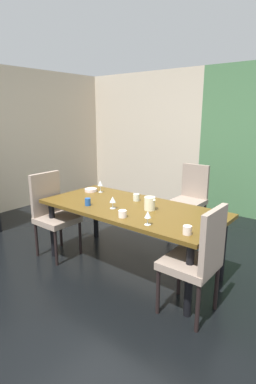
{
  "coord_description": "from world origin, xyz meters",
  "views": [
    {
      "loc": [
        2.21,
        -2.24,
        1.74
      ],
      "look_at": [
        0.1,
        0.4,
        0.85
      ],
      "focal_mm": 28.0,
      "sensor_mm": 36.0,
      "label": 1
    }
  ],
  "objects_px": {
    "cup_near_shelf": "(136,197)",
    "cup_near_window": "(88,202)",
    "chair_head_far": "(191,195)",
    "dining_table": "(131,213)",
    "wine_glass_left": "(113,200)",
    "chair_left_near": "(52,211)",
    "wine_glass_east": "(100,184)",
    "cup_center": "(123,214)",
    "serving_bowl_front": "(91,190)",
    "pitcher_west": "(150,203)",
    "cup_corner": "(187,230)",
    "chair_right_near": "(198,257)",
    "wine_glass_rear": "(148,215)"
  },
  "relations": [
    {
      "from": "cup_near_shelf",
      "to": "cup_near_window",
      "type": "bearing_deg",
      "value": -122.61
    },
    {
      "from": "chair_head_far",
      "to": "cup_near_shelf",
      "type": "relative_size",
      "value": 12.28
    },
    {
      "from": "dining_table",
      "to": "wine_glass_left",
      "type": "bearing_deg",
      "value": -120.31
    },
    {
      "from": "chair_left_near",
      "to": "wine_glass_east",
      "type": "distance_m",
      "value": 0.69
    },
    {
      "from": "cup_center",
      "to": "cup_near_shelf",
      "type": "height_order",
      "value": "cup_near_shelf"
    },
    {
      "from": "wine_glass_east",
      "to": "chair_left_near",
      "type": "bearing_deg",
      "value": -117.51
    },
    {
      "from": "chair_head_far",
      "to": "serving_bowl_front",
      "type": "distance_m",
      "value": 1.51
    },
    {
      "from": "wine_glass_east",
      "to": "pitcher_west",
      "type": "xyz_separation_m",
      "value": [
        0.92,
        -0.21,
        -0.04
      ]
    },
    {
      "from": "chair_left_near",
      "to": "cup_center",
      "type": "bearing_deg",
      "value": 89.52
    },
    {
      "from": "chair_head_far",
      "to": "wine_glass_east",
      "type": "bearing_deg",
      "value": 59.52
    },
    {
      "from": "wine_glass_left",
      "to": "pitcher_west",
      "type": "height_order",
      "value": "pitcher_west"
    },
    {
      "from": "wine_glass_left",
      "to": "serving_bowl_front",
      "type": "bearing_deg",
      "value": 152.47
    },
    {
      "from": "cup_corner",
      "to": "wine_glass_left",
      "type": "bearing_deg",
      "value": 171.58
    },
    {
      "from": "wine_glass_left",
      "to": "cup_near_shelf",
      "type": "relative_size",
      "value": 1.62
    },
    {
      "from": "serving_bowl_front",
      "to": "cup_corner",
      "type": "bearing_deg",
      "value": -17.0
    },
    {
      "from": "cup_center",
      "to": "wine_glass_east",
      "type": "bearing_deg",
      "value": 146.0
    },
    {
      "from": "cup_near_window",
      "to": "cup_center",
      "type": "height_order",
      "value": "cup_near_window"
    },
    {
      "from": "dining_table",
      "to": "cup_near_shelf",
      "type": "distance_m",
      "value": 0.26
    },
    {
      "from": "chair_head_far",
      "to": "pitcher_west",
      "type": "height_order",
      "value": "chair_head_far"
    },
    {
      "from": "wine_glass_left",
      "to": "wine_glass_east",
      "type": "bearing_deg",
      "value": 144.3
    },
    {
      "from": "chair_head_far",
      "to": "chair_right_near",
      "type": "relative_size",
      "value": 1.0
    },
    {
      "from": "chair_right_near",
      "to": "chair_left_near",
      "type": "xyz_separation_m",
      "value": [
        -1.96,
        -0.0,
        0.01
      ]
    },
    {
      "from": "chair_left_near",
      "to": "wine_glass_left",
      "type": "height_order",
      "value": "chair_left_near"
    },
    {
      "from": "cup_near_window",
      "to": "cup_corner",
      "type": "relative_size",
      "value": 1.09
    },
    {
      "from": "wine_glass_left",
      "to": "cup_center",
      "type": "height_order",
      "value": "wine_glass_left"
    },
    {
      "from": "chair_head_far",
      "to": "cup_near_shelf",
      "type": "distance_m",
      "value": 1.24
    },
    {
      "from": "chair_left_near",
      "to": "pitcher_west",
      "type": "xyz_separation_m",
      "value": [
        1.22,
        0.35,
        0.24
      ]
    },
    {
      "from": "cup_corner",
      "to": "cup_near_window",
      "type": "bearing_deg",
      "value": 177.7
    },
    {
      "from": "chair_right_near",
      "to": "wine_glass_rear",
      "type": "distance_m",
      "value": 0.58
    },
    {
      "from": "chair_left_near",
      "to": "wine_glass_rear",
      "type": "height_order",
      "value": "chair_left_near"
    },
    {
      "from": "wine_glass_rear",
      "to": "wine_glass_left",
      "type": "height_order",
      "value": "same"
    },
    {
      "from": "cup_corner",
      "to": "pitcher_west",
      "type": "xyz_separation_m",
      "value": [
        -0.63,
        0.35,
        0.03
      ]
    },
    {
      "from": "cup_near_window",
      "to": "cup_near_shelf",
      "type": "distance_m",
      "value": 0.58
    },
    {
      "from": "wine_glass_east",
      "to": "cup_center",
      "type": "height_order",
      "value": "wine_glass_east"
    },
    {
      "from": "cup_near_window",
      "to": "cup_center",
      "type": "bearing_deg",
      "value": -6.02
    },
    {
      "from": "wine_glass_left",
      "to": "dining_table",
      "type": "bearing_deg",
      "value": 59.69
    },
    {
      "from": "wine_glass_rear",
      "to": "serving_bowl_front",
      "type": "relative_size",
      "value": 0.82
    },
    {
      "from": "wine_glass_rear",
      "to": "cup_corner",
      "type": "height_order",
      "value": "wine_glass_rear"
    },
    {
      "from": "serving_bowl_front",
      "to": "cup_center",
      "type": "relative_size",
      "value": 1.98
    },
    {
      "from": "chair_head_far",
      "to": "wine_glass_left",
      "type": "bearing_deg",
      "value": 85.71
    },
    {
      "from": "wine_glass_rear",
      "to": "cup_center",
      "type": "height_order",
      "value": "wine_glass_rear"
    },
    {
      "from": "dining_table",
      "to": "chair_left_near",
      "type": "relative_size",
      "value": 1.99
    },
    {
      "from": "wine_glass_left",
      "to": "cup_corner",
      "type": "height_order",
      "value": "wine_glass_left"
    },
    {
      "from": "chair_right_near",
      "to": "wine_glass_left",
      "type": "relative_size",
      "value": 7.6
    },
    {
      "from": "chair_left_near",
      "to": "cup_near_window",
      "type": "relative_size",
      "value": 12.29
    },
    {
      "from": "dining_table",
      "to": "cup_near_window",
      "type": "distance_m",
      "value": 0.5
    },
    {
      "from": "chair_head_far",
      "to": "wine_glass_rear",
      "type": "bearing_deg",
      "value": 104.35
    },
    {
      "from": "wine_glass_left",
      "to": "pitcher_west",
      "type": "xyz_separation_m",
      "value": [
        0.34,
        0.21,
        -0.02
      ]
    },
    {
      "from": "wine_glass_rear",
      "to": "wine_glass_east",
      "type": "relative_size",
      "value": 0.87
    },
    {
      "from": "chair_head_far",
      "to": "cup_center",
      "type": "height_order",
      "value": "chair_head_far"
    }
  ]
}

